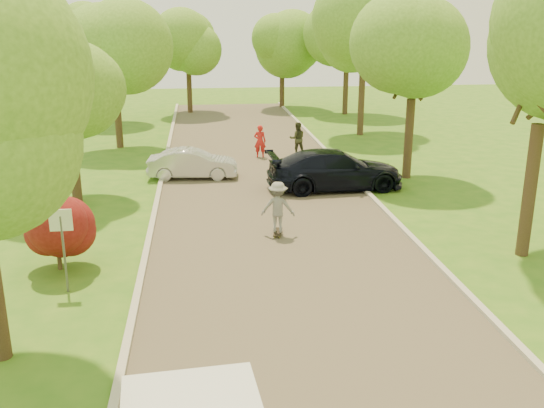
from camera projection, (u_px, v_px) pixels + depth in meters
name	position (u px, v px, depth m)	size (l,w,h in m)	color
ground	(328.00, 363.00, 12.08)	(100.00, 100.00, 0.00)	#346A19
road	(277.00, 229.00, 19.67)	(8.00, 60.00, 0.01)	#4C4438
curb_left	(150.00, 233.00, 19.19)	(0.18, 60.00, 0.12)	#B2AD9E
curb_right	(397.00, 223.00, 20.12)	(0.18, 60.00, 0.12)	#B2AD9E
street_sign	(62.00, 233.00, 14.75)	(0.55, 0.06, 2.17)	#59595E
red_shrub	(56.00, 231.00, 16.25)	(1.70, 1.70, 1.95)	#382619
tree_l_midb	(71.00, 77.00, 21.34)	(4.30, 4.20, 6.62)	#382619
tree_l_far	(117.00, 41.00, 30.61)	(4.92, 4.80, 7.79)	#382619
tree_r_midb	(418.00, 62.00, 24.69)	(4.51, 4.40, 7.01)	#382619
tree_r_far	(368.00, 32.00, 33.97)	(5.33, 5.20, 8.34)	#382619
tree_bg_a	(94.00, 39.00, 37.98)	(5.12, 5.00, 7.72)	#382619
tree_bg_b	(351.00, 34.00, 41.76)	(5.12, 5.00, 7.95)	#382619
tree_bg_c	(191.00, 41.00, 42.55)	(4.92, 4.80, 7.33)	#382619
tree_bg_d	(285.00, 36.00, 45.16)	(5.12, 5.00, 7.72)	#382619
silver_sedan	(193.00, 164.00, 25.85)	(1.32, 3.79, 1.25)	#B7B7BC
dark_sedan	(335.00, 170.00, 24.16)	(2.21, 5.44, 1.58)	black
longboard	(278.00, 232.00, 19.17)	(0.41, 0.87, 0.10)	black
skateboarder	(278.00, 207.00, 18.92)	(1.05, 0.61, 1.63)	slate
person_striped	(260.00, 141.00, 29.64)	(0.59, 0.38, 1.61)	red
person_olive	(297.00, 139.00, 30.22)	(0.80, 0.62, 1.64)	#2D311D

